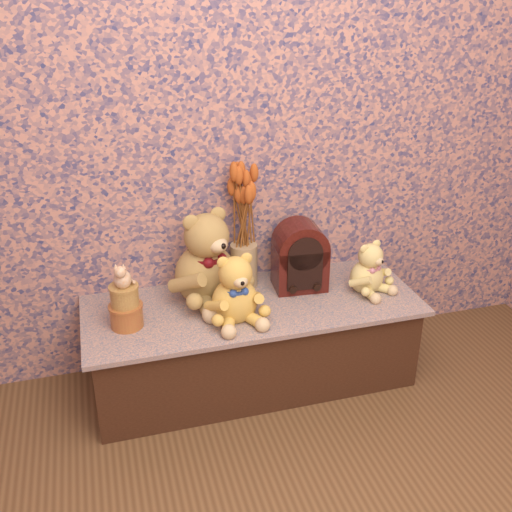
% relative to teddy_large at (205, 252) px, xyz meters
% --- Properties ---
extents(display_shelf, '(1.39, 0.54, 0.39)m').
position_rel_teddy_large_xyz_m(display_shelf, '(0.18, -0.10, -0.40)').
color(display_shelf, '#385174').
rests_on(display_shelf, ground).
extents(teddy_large, '(0.47, 0.50, 0.42)m').
position_rel_teddy_large_xyz_m(teddy_large, '(0.00, 0.00, 0.00)').
color(teddy_large, '#A5843F').
rests_on(teddy_large, display_shelf).
extents(teddy_medium, '(0.26, 0.31, 0.30)m').
position_rel_teddy_large_xyz_m(teddy_medium, '(0.08, -0.20, -0.06)').
color(teddy_medium, gold).
rests_on(teddy_medium, display_shelf).
extents(teddy_small, '(0.27, 0.29, 0.24)m').
position_rel_teddy_large_xyz_m(teddy_small, '(0.68, -0.13, -0.09)').
color(teddy_small, tan).
rests_on(teddy_small, display_shelf).
extents(cathedral_radio, '(0.23, 0.18, 0.30)m').
position_rel_teddy_large_xyz_m(cathedral_radio, '(0.41, -0.02, -0.06)').
color(cathedral_radio, '#380F0A').
rests_on(cathedral_radio, display_shelf).
extents(ceramic_vase, '(0.15, 0.15, 0.19)m').
position_rel_teddy_large_xyz_m(ceramic_vase, '(0.18, 0.06, -0.11)').
color(ceramic_vase, tan).
rests_on(ceramic_vase, display_shelf).
extents(dried_stalks, '(0.24, 0.24, 0.39)m').
position_rel_teddy_large_xyz_m(dried_stalks, '(0.18, 0.06, 0.18)').
color(dried_stalks, '#B7501D').
rests_on(dried_stalks, ceramic_vase).
extents(biscuit_tin_lower, '(0.14, 0.14, 0.09)m').
position_rel_teddy_large_xyz_m(biscuit_tin_lower, '(-0.34, -0.14, -0.17)').
color(biscuit_tin_lower, '#B58935').
rests_on(biscuit_tin_lower, display_shelf).
extents(biscuit_tin_upper, '(0.14, 0.14, 0.08)m').
position_rel_teddy_large_xyz_m(biscuit_tin_upper, '(-0.34, -0.14, -0.08)').
color(biscuit_tin_upper, '#DAC75F').
rests_on(biscuit_tin_upper, biscuit_tin_lower).
extents(cat_figurine, '(0.10, 0.11, 0.11)m').
position_rel_teddy_large_xyz_m(cat_figurine, '(-0.34, -0.14, 0.02)').
color(cat_figurine, silver).
rests_on(cat_figurine, biscuit_tin_upper).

